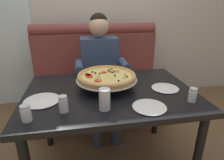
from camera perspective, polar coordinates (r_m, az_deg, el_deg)
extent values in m
cube|color=beige|center=(2.79, -6.12, 22.63)|extent=(6.00, 0.12, 2.80)
cube|color=brown|center=(2.37, -3.68, -6.48)|extent=(1.58, 0.60, 0.46)
cube|color=brown|center=(2.57, -4.95, 6.63)|extent=(1.58, 0.18, 0.65)
cylinder|color=brown|center=(2.50, -5.23, 14.97)|extent=(1.58, 0.14, 0.14)
cube|color=black|center=(1.46, -0.56, -3.95)|extent=(1.28, 0.88, 0.04)
cylinder|color=black|center=(1.58, 24.32, -20.08)|extent=(0.06, 0.06, 0.70)
cylinder|color=black|center=(1.98, -19.10, -10.02)|extent=(0.06, 0.06, 0.70)
cylinder|color=black|center=(2.10, 13.30, -7.40)|extent=(0.06, 0.06, 0.70)
cube|color=#2D3342|center=(2.02, -2.89, -2.14)|extent=(0.34, 0.40, 0.15)
cylinder|color=#2D3342|center=(1.94, -4.74, -13.59)|extent=(0.11, 0.11, 0.46)
cylinder|color=#2D3342|center=(1.97, 1.22, -13.04)|extent=(0.11, 0.11, 0.46)
cube|color=#38476B|center=(2.15, -3.75, 5.20)|extent=(0.40, 0.22, 0.56)
cylinder|color=#38476B|center=(1.92, -9.86, 4.00)|extent=(0.08, 0.28, 0.08)
cylinder|color=#38476B|center=(1.97, 3.64, 4.77)|extent=(0.08, 0.28, 0.08)
sphere|color=#DBB28E|center=(2.05, -3.97, 15.94)|extent=(0.21, 0.21, 0.21)
sphere|color=black|center=(2.06, -4.03, 16.93)|extent=(0.19, 0.19, 0.19)
cylinder|color=silver|center=(1.39, -0.82, -2.96)|extent=(0.01, 0.01, 0.07)
cylinder|color=silver|center=(1.55, -5.87, -0.40)|extent=(0.01, 0.01, 0.07)
cylinder|color=silver|center=(1.57, 1.93, 0.11)|extent=(0.01, 0.01, 0.07)
torus|color=silver|center=(1.49, -1.60, 0.01)|extent=(0.26, 0.26, 0.01)
cylinder|color=silver|center=(1.49, -1.61, 0.29)|extent=(0.47, 0.47, 0.00)
cylinder|color=tan|center=(1.48, -1.61, 0.69)|extent=(0.45, 0.45, 0.02)
torus|color=tan|center=(1.47, -1.62, 1.38)|extent=(0.45, 0.45, 0.03)
cylinder|color=#EFCC6B|center=(1.48, -1.62, 1.20)|extent=(0.39, 0.39, 0.01)
cylinder|color=red|center=(1.55, 1.20, 2.59)|extent=(0.05, 0.05, 0.01)
cylinder|color=red|center=(1.49, -7.42, 1.56)|extent=(0.05, 0.05, 0.01)
cylinder|color=red|center=(1.45, -6.80, 0.96)|extent=(0.05, 0.05, 0.01)
cylinder|color=red|center=(1.48, -6.94, 1.43)|extent=(0.05, 0.05, 0.01)
cylinder|color=red|center=(1.53, -2.48, 2.31)|extent=(0.04, 0.04, 0.01)
cylinder|color=red|center=(1.37, -4.26, -0.18)|extent=(0.05, 0.05, 0.01)
sphere|color=black|center=(1.45, 0.90, 1.34)|extent=(0.01, 0.01, 0.01)
sphere|color=black|center=(1.54, -0.40, 2.47)|extent=(0.01, 0.01, 0.01)
sphere|color=black|center=(1.43, 4.54, 0.98)|extent=(0.01, 0.01, 0.01)
sphere|color=black|center=(1.61, -0.05, 3.35)|extent=(0.01, 0.01, 0.01)
sphere|color=black|center=(1.53, 0.24, 2.34)|extent=(0.01, 0.01, 0.01)
sphere|color=black|center=(1.52, -5.01, 2.13)|extent=(0.01, 0.01, 0.01)
sphere|color=black|center=(1.50, -3.71, 1.95)|extent=(0.01, 0.01, 0.01)
sphere|color=black|center=(1.56, -0.99, 2.76)|extent=(0.01, 0.01, 0.01)
sphere|color=black|center=(1.54, -5.94, 2.42)|extent=(0.01, 0.01, 0.01)
sphere|color=black|center=(1.51, -7.73, 1.96)|extent=(0.01, 0.01, 0.01)
sphere|color=black|center=(1.59, -0.69, 3.18)|extent=(0.01, 0.01, 0.01)
sphere|color=black|center=(1.36, 1.98, -0.19)|extent=(0.01, 0.01, 0.01)
cone|color=#CCC675|center=(1.52, 1.38, 2.52)|extent=(0.04, 0.04, 0.02)
cone|color=#CCC675|center=(1.48, 3.94, 1.84)|extent=(0.04, 0.04, 0.02)
cone|color=#CCC675|center=(1.58, -1.13, 3.24)|extent=(0.04, 0.04, 0.02)
cone|color=#CCC675|center=(1.42, -4.17, 1.01)|extent=(0.04, 0.04, 0.02)
cone|color=#CCC675|center=(1.42, 3.68, 0.97)|extent=(0.04, 0.04, 0.02)
cone|color=#CCC675|center=(1.37, -3.57, 0.31)|extent=(0.04, 0.04, 0.02)
cylinder|color=white|center=(1.20, -14.39, -7.38)|extent=(0.06, 0.06, 0.09)
cylinder|color=silver|center=(1.21, -14.33, -7.92)|extent=(0.05, 0.05, 0.06)
cylinder|color=silver|center=(1.18, -14.62, -5.12)|extent=(0.05, 0.05, 0.02)
cylinder|color=white|center=(1.18, -24.40, -9.47)|extent=(0.06, 0.06, 0.08)
cylinder|color=#A82D19|center=(1.19, -24.26, -10.20)|extent=(0.05, 0.05, 0.04)
cylinder|color=silver|center=(1.16, -24.77, -7.39)|extent=(0.05, 0.05, 0.02)
cylinder|color=white|center=(1.39, 23.02, -4.49)|extent=(0.05, 0.05, 0.08)
cylinder|color=#4C6633|center=(1.40, 22.93, -5.05)|extent=(0.05, 0.05, 0.05)
cylinder|color=silver|center=(1.38, 23.31, -2.66)|extent=(0.05, 0.05, 0.02)
cylinder|color=white|center=(1.25, 11.15, -7.98)|extent=(0.15, 0.15, 0.01)
cone|color=white|center=(1.25, 11.18, -7.62)|extent=(0.22, 0.22, 0.01)
cylinder|color=white|center=(1.39, -20.30, -5.83)|extent=(0.17, 0.17, 0.01)
cone|color=white|center=(1.39, -20.35, -5.50)|extent=(0.24, 0.24, 0.01)
cylinder|color=white|center=(1.55, 15.65, -2.40)|extent=(0.15, 0.15, 0.01)
cone|color=white|center=(1.54, 15.69, -2.09)|extent=(0.21, 0.21, 0.01)
cylinder|color=silver|center=(1.18, -2.24, -5.86)|extent=(0.07, 0.07, 0.14)
cylinder|color=gold|center=(1.19, -2.22, -6.75)|extent=(0.06, 0.06, 0.10)
cylinder|color=black|center=(3.60, -28.53, 0.71)|extent=(0.02, 0.02, 0.44)
cylinder|color=black|center=(3.94, -30.17, 2.05)|extent=(0.02, 0.02, 0.44)
cylinder|color=black|center=(3.82, -26.79, 2.11)|extent=(0.02, 0.02, 0.44)
cylinder|color=black|center=(3.71, -30.03, 4.71)|extent=(0.40, 0.40, 0.02)
cube|color=black|center=(3.80, -29.47, 8.34)|extent=(0.32, 0.08, 0.42)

